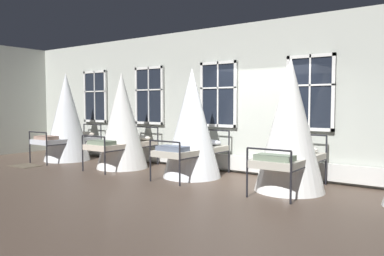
% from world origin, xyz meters
% --- Properties ---
extents(ground, '(31.99, 31.99, 0.00)m').
position_xyz_m(ground, '(0.00, 0.00, 0.00)').
color(ground, '#4C3D33').
extents(back_wall_with_windows, '(16.99, 0.10, 3.56)m').
position_xyz_m(back_wall_with_windows, '(0.00, 1.35, 1.78)').
color(back_wall_with_windows, '#B2B7AD').
rests_on(back_wall_with_windows, ground).
extents(window_bank, '(12.49, 0.10, 2.64)m').
position_xyz_m(window_bank, '(0.00, 1.23, 0.97)').
color(window_bank, black).
rests_on(window_bank, ground).
extents(cot_first, '(1.33, 1.93, 2.58)m').
position_xyz_m(cot_first, '(-5.72, 0.16, 1.25)').
color(cot_first, black).
rests_on(cot_first, ground).
extents(cot_second, '(1.33, 1.93, 2.47)m').
position_xyz_m(cot_second, '(-3.40, 0.15, 1.20)').
color(cot_second, black).
rests_on(cot_second, ground).
extents(cot_third, '(1.33, 1.94, 2.47)m').
position_xyz_m(cot_third, '(-1.19, 0.20, 1.20)').
color(cot_third, black).
rests_on(cot_third, ground).
extents(cot_fourth, '(1.33, 1.93, 2.54)m').
position_xyz_m(cot_fourth, '(1.15, 0.14, 1.23)').
color(cot_fourth, black).
rests_on(cot_fourth, ground).
extents(rug_first, '(0.80, 0.56, 0.01)m').
position_xyz_m(rug_first, '(-5.72, -1.17, 0.01)').
color(rug_first, brown).
rests_on(rug_first, ground).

